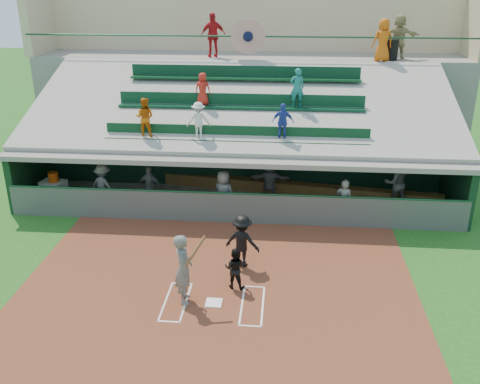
# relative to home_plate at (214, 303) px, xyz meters

# --- Properties ---
(ground) EXTENTS (100.00, 100.00, 0.00)m
(ground) POSITION_rel_home_plate_xyz_m (0.00, 0.00, -0.04)
(ground) COLOR #1D5417
(ground) RESTS_ON ground
(dirt_slab) EXTENTS (11.00, 9.00, 0.02)m
(dirt_slab) POSITION_rel_home_plate_xyz_m (0.00, 0.50, -0.03)
(dirt_slab) COLOR brown
(dirt_slab) RESTS_ON ground
(home_plate) EXTENTS (0.43, 0.43, 0.03)m
(home_plate) POSITION_rel_home_plate_xyz_m (0.00, 0.00, 0.00)
(home_plate) COLOR white
(home_plate) RESTS_ON dirt_slab
(batters_box_chalk) EXTENTS (2.65, 1.85, 0.01)m
(batters_box_chalk) POSITION_rel_home_plate_xyz_m (0.00, 0.00, -0.01)
(batters_box_chalk) COLOR silver
(batters_box_chalk) RESTS_ON dirt_slab
(dugout_floor) EXTENTS (16.00, 3.50, 0.04)m
(dugout_floor) POSITION_rel_home_plate_xyz_m (0.00, 6.75, -0.02)
(dugout_floor) COLOR gray
(dugout_floor) RESTS_ON ground
(concourse_slab) EXTENTS (20.00, 3.00, 4.60)m
(concourse_slab) POSITION_rel_home_plate_xyz_m (0.00, 13.50, 2.26)
(concourse_slab) COLOR gray
(concourse_slab) RESTS_ON ground
(grandstand) EXTENTS (20.40, 10.40, 7.80)m
(grandstand) POSITION_rel_home_plate_xyz_m (-0.01, 10.51, 2.23)
(grandstand) COLOR #515651
(grandstand) RESTS_ON ground
(batter_at_plate) EXTENTS (0.93, 0.82, 1.95)m
(batter_at_plate) POSITION_rel_home_plate_xyz_m (-0.79, 0.07, 0.96)
(batter_at_plate) COLOR #565853
(batter_at_plate) RESTS_ON dirt_slab
(catcher) EXTENTS (0.65, 0.54, 1.20)m
(catcher) POSITION_rel_home_plate_xyz_m (0.48, 0.85, 0.59)
(catcher) COLOR black
(catcher) RESTS_ON dirt_slab
(home_umpire) EXTENTS (1.16, 0.85, 1.62)m
(home_umpire) POSITION_rel_home_plate_xyz_m (0.58, 2.07, 0.79)
(home_umpire) COLOR black
(home_umpire) RESTS_ON dirt_slab
(dugout_bench) EXTENTS (14.95, 2.75, 0.45)m
(dugout_bench) POSITION_rel_home_plate_xyz_m (0.27, 8.08, 0.23)
(dugout_bench) COLOR olive
(dugout_bench) RESTS_ON dugout_floor
(white_table) EXTENTS (1.01, 0.85, 0.77)m
(white_table) POSITION_rel_home_plate_xyz_m (-7.03, 6.40, 0.39)
(white_table) COLOR white
(white_table) RESTS_ON dugout_floor
(water_cooler) EXTENTS (0.37, 0.37, 0.37)m
(water_cooler) POSITION_rel_home_plate_xyz_m (-6.97, 6.35, 0.95)
(water_cooler) COLOR #E7520D
(water_cooler) RESTS_ON white_table
(dugout_player_a) EXTENTS (1.21, 0.96, 1.64)m
(dugout_player_a) POSITION_rel_home_plate_xyz_m (-4.89, 5.94, 0.83)
(dugout_player_a) COLOR #5B5D58
(dugout_player_a) RESTS_ON dugout_floor
(dugout_player_b) EXTENTS (0.97, 0.55, 1.56)m
(dugout_player_b) POSITION_rel_home_plate_xyz_m (-3.18, 6.12, 0.78)
(dugout_player_b) COLOR #565954
(dugout_player_b) RESTS_ON dugout_floor
(dugout_player_c) EXTENTS (0.98, 0.84, 1.70)m
(dugout_player_c) POSITION_rel_home_plate_xyz_m (-0.37, 5.49, 0.86)
(dugout_player_c) COLOR #555752
(dugout_player_c) RESTS_ON dugout_floor
(dugout_player_d) EXTENTS (1.52, 0.55, 1.62)m
(dugout_player_d) POSITION_rel_home_plate_xyz_m (1.21, 7.09, 0.81)
(dugout_player_d) COLOR #61645E
(dugout_player_d) RESTS_ON dugout_floor
(dugout_player_e) EXTENTS (0.68, 0.57, 1.60)m
(dugout_player_e) POSITION_rel_home_plate_xyz_m (3.84, 5.30, 0.81)
(dugout_player_e) COLOR #5C5F59
(dugout_player_e) RESTS_ON dugout_floor
(dugout_player_f) EXTENTS (0.99, 0.83, 1.86)m
(dugout_player_f) POSITION_rel_home_plate_xyz_m (5.89, 6.93, 0.93)
(dugout_player_f) COLOR #575954
(dugout_player_f) RESTS_ON dugout_floor
(trash_bin) EXTENTS (0.59, 0.59, 0.89)m
(trash_bin) POSITION_rel_home_plate_xyz_m (6.23, 12.50, 5.01)
(trash_bin) COLOR black
(trash_bin) RESTS_ON concourse_slab
(concourse_staff_a) EXTENTS (1.23, 0.86, 1.93)m
(concourse_staff_a) POSITION_rel_home_plate_xyz_m (-1.61, 12.64, 5.53)
(concourse_staff_a) COLOR red
(concourse_staff_a) RESTS_ON concourse_slab
(concourse_staff_b) EXTENTS (0.98, 0.75, 1.79)m
(concourse_staff_b) POSITION_rel_home_plate_xyz_m (5.75, 12.00, 5.46)
(concourse_staff_b) COLOR #C9560B
(concourse_staff_b) RESTS_ON concourse_slab
(concourse_staff_c) EXTENTS (1.81, 0.71, 1.91)m
(concourse_staff_c) POSITION_rel_home_plate_xyz_m (6.60, 13.02, 5.52)
(concourse_staff_c) COLOR tan
(concourse_staff_c) RESTS_ON concourse_slab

